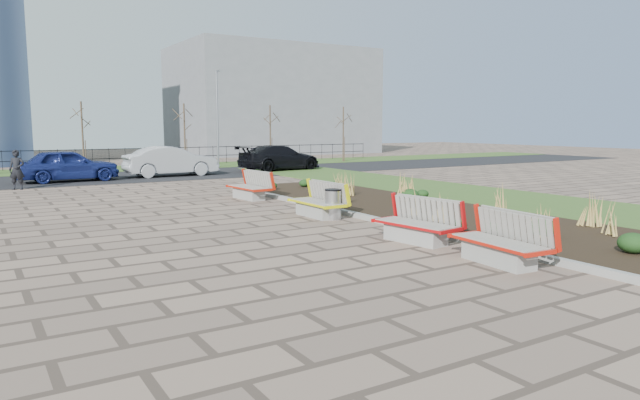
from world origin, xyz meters
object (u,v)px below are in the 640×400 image
bench_b (415,221)px  bench_d (248,186)px  bench_a (499,239)px  car_blue (68,165)px  car_silver (171,161)px  lamp_east (217,120)px  bench_c (316,200)px  pedestrian (17,170)px  car_black (280,158)px  litter_bin (333,205)px

bench_b → bench_d: same height
bench_a → car_blue: size_ratio=0.46×
bench_a → car_silver: bearing=93.3°
car_blue → lamp_east: (9.62, 5.13, 2.24)m
bench_a → lamp_east: size_ratio=0.35×
car_blue → lamp_east: size_ratio=0.76×
bench_c → lamp_east: (5.00, 20.36, 2.54)m
bench_a → bench_b: bearing=94.5°
bench_a → bench_d: size_ratio=1.00×
bench_c → car_blue: car_blue is taller
pedestrian → car_blue: pedestrian is taller
bench_d → lamp_east: lamp_east is taller
bench_b → car_blue: car_blue is taller
bench_b → car_black: (7.16, 20.39, 0.27)m
bench_c → car_black: bearing=65.0°
car_silver → lamp_east: (4.54, 4.79, 2.23)m
bench_b → pedestrian: (-6.96, 17.07, 0.34)m
bench_a → car_silver: car_silver is taller
car_blue → car_silver: (5.08, 0.34, 0.01)m
lamp_east → car_black: bearing=-63.7°
bench_c → car_black: size_ratio=0.41×
car_blue → bench_b: bearing=-168.9°
bench_a → lamp_east: (5.00, 27.16, 2.54)m
car_blue → car_black: 11.80m
car_black → pedestrian: bearing=96.0°
car_silver → lamp_east: bearing=-44.5°
pedestrian → bench_a: bearing=-48.3°
bench_c → car_blue: size_ratio=0.46×
bench_a → car_black: (7.16, 22.81, 0.27)m
car_silver → car_black: size_ratio=0.93×
pedestrian → lamp_east: (11.96, 7.67, 2.20)m
bench_a → bench_b: same height
litter_bin → car_black: (6.99, 16.66, 0.34)m
car_silver → lamp_east: lamp_east is taller
bench_b → bench_d: 9.16m
bench_b → car_black: car_black is taller
bench_c → car_blue: bearing=106.0°
litter_bin → lamp_east: bearing=77.0°
car_blue → bench_d: bearing=-158.3°
bench_b → bench_c: bearing=82.1°
pedestrian → car_blue: (2.34, 2.54, -0.04)m
bench_d → car_silver: 10.80m
bench_c → car_silver: bearing=87.4°
car_silver → car_blue: bearing=92.8°
bench_d → lamp_east: 16.56m
bench_b → litter_bin: (0.16, 3.73, -0.07)m
bench_c → bench_d: bearing=89.1°
bench_b → lamp_east: (5.00, 24.74, 2.54)m
bench_b → car_blue: size_ratio=0.46×
lamp_east → bench_c: bearing=-103.8°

